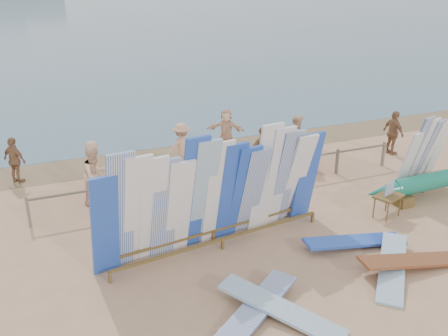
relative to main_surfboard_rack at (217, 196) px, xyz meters
name	(u,v)px	position (x,y,z in m)	size (l,w,h in m)	color
ground	(276,235)	(1.61, -0.15, -1.39)	(160.00, 160.00, 0.00)	tan
ocean	(40,6)	(1.61, 127.85, -1.39)	(320.00, 240.00, 0.02)	#46677D
wet_sand_strip	(189,151)	(1.61, 7.05, -1.39)	(40.00, 2.60, 0.01)	olive
fence	(231,174)	(1.61, 2.85, -0.75)	(12.08, 0.08, 0.90)	#736857
main_surfboard_rack	(217,196)	(0.00, 0.00, 0.00)	(6.25, 1.56, 3.11)	brown
side_surfboard_rack	(422,157)	(7.16, 0.64, -0.22)	(2.33, 1.20, 2.60)	brown
outrigger_canoe	(446,179)	(7.66, 0.05, -0.83)	(6.15, 0.67, 0.87)	brown
vendor_table	(387,205)	(5.03, -0.42, -1.03)	(0.95, 0.80, 1.08)	brown
flat_board_b	(391,272)	(3.28, -2.69, -1.39)	(0.56, 2.70, 0.07)	#7FACCC
flat_board_e	(254,317)	(-0.36, -2.87, -1.39)	(0.56, 2.70, 0.07)	silver
flat_board_d	(354,246)	(3.21, -1.40, -1.39)	(0.56, 2.70, 0.07)	blue
flat_board_a	(280,316)	(0.14, -3.07, -1.39)	(0.56, 2.70, 0.07)	#7FACCC
flat_board_c	(411,268)	(3.83, -2.73, -1.39)	(0.56, 2.70, 0.07)	brown
beach_chair_left	(239,173)	(2.27, 3.67, -1.15)	(0.69, 0.70, 0.82)	red
beach_chair_right	(243,173)	(2.35, 3.51, -1.11)	(0.81, 0.82, 0.95)	red
stroller	(305,158)	(4.77, 3.56, -0.94)	(0.83, 0.96, 1.11)	red
beachgoer_4	(263,153)	(3.09, 3.58, -0.50)	(1.04, 0.45, 1.78)	#8C6042
beachgoer_8	(297,138)	(5.01, 4.56, -0.52)	(0.84, 0.41, 1.74)	beige
beachgoer_2	(95,175)	(-2.43, 3.73, -0.50)	(0.86, 0.41, 1.78)	beige
beachgoer_0	(94,165)	(-2.33, 4.87, -0.59)	(0.78, 0.37, 1.59)	tan
beachgoer_10	(393,133)	(8.76, 3.73, -0.52)	(1.01, 0.44, 1.72)	#8C6042
beachgoer_5	(226,130)	(3.06, 6.70, -0.56)	(1.52, 0.49, 1.64)	beige
beachgoer_extra_1	(15,160)	(-4.66, 6.28, -0.60)	(0.92, 0.40, 1.58)	#8C6042
beachgoer_3	(182,147)	(0.77, 5.28, -0.52)	(1.11, 0.46, 1.72)	tan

